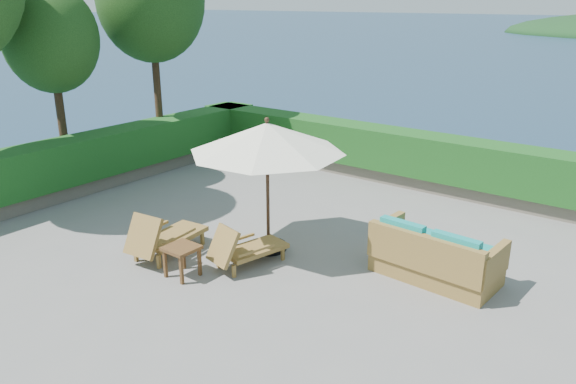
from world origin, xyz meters
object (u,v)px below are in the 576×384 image
Objects in this scene: lounge_right at (245,248)px; side_table at (182,252)px; wicker_loveseat at (434,258)px; patio_umbrella at (267,139)px; lounge_left at (164,236)px.

side_table is at bearing -108.07° from lounge_right.
patio_umbrella is at bearing -162.19° from wicker_loveseat.
lounge_left is at bearing -150.16° from wicker_loveseat.
lounge_left is at bearing -144.65° from lounge_right.
lounge_right is 0.71× the size of wicker_loveseat.
lounge_left is at bearing 157.53° from side_table.
lounge_right is at bearing -147.94° from wicker_loveseat.
patio_umbrella reaches higher than lounge_left.
side_table is 4.19m from wicker_loveseat.
lounge_right is (0.11, -0.79, -1.77)m from patio_umbrella.
lounge_left is at bearing -134.40° from patio_umbrella.
lounge_right is 2.74× the size of side_table.
patio_umbrella reaches higher than side_table.
patio_umbrella reaches higher than lounge_right.
lounge_left reaches higher than side_table.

